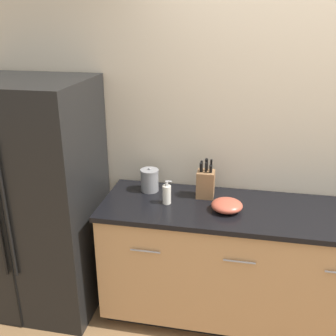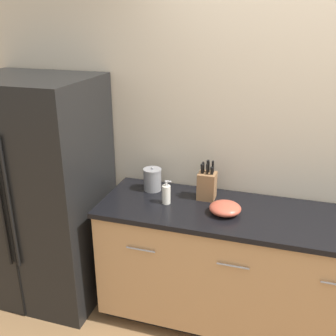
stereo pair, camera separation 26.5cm
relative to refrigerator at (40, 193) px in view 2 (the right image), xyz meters
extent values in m
cube|color=beige|center=(2.00, 0.40, 0.43)|extent=(10.00, 0.05, 2.60)
cube|color=black|center=(1.82, 0.10, -0.83)|extent=(2.48, 0.54, 0.09)
cube|color=tan|center=(1.82, 0.06, -0.39)|extent=(2.52, 0.62, 0.79)
cube|color=black|center=(1.82, 0.05, 0.03)|extent=(2.54, 0.64, 0.03)
cylinder|color=#99999E|center=(0.91, -0.26, -0.17)|extent=(0.20, 0.01, 0.01)
cylinder|color=#99999E|center=(1.52, -0.26, -0.17)|extent=(0.20, 0.01, 0.01)
cube|color=black|center=(0.00, 0.00, 0.00)|extent=(0.92, 0.74, 1.74)
cube|color=black|center=(0.00, -0.37, 0.00)|extent=(0.01, 0.01, 1.71)
cylinder|color=black|center=(-0.03, -0.39, 0.09)|extent=(0.02, 0.02, 0.96)
cylinder|color=black|center=(0.04, -0.39, 0.09)|extent=(0.02, 0.02, 0.96)
cube|color=olive|center=(1.25, 0.19, 0.14)|extent=(0.12, 0.12, 0.19)
cylinder|color=black|center=(1.21, 0.20, 0.28)|extent=(0.02, 0.03, 0.08)
cylinder|color=black|center=(1.21, 0.17, 0.27)|extent=(0.02, 0.04, 0.07)
cylinder|color=black|center=(1.25, 0.20, 0.28)|extent=(0.02, 0.04, 0.09)
cylinder|color=black|center=(1.25, 0.17, 0.28)|extent=(0.01, 0.03, 0.08)
cylinder|color=black|center=(1.28, 0.20, 0.28)|extent=(0.02, 0.03, 0.09)
cylinder|color=black|center=(1.28, 0.17, 0.27)|extent=(0.02, 0.03, 0.06)
cylinder|color=silver|center=(1.00, 0.03, 0.11)|extent=(0.06, 0.06, 0.13)
cylinder|color=#B2B2B5|center=(1.00, 0.03, 0.19)|extent=(0.02, 0.02, 0.04)
cylinder|color=#B2B2B5|center=(1.01, 0.03, 0.21)|extent=(0.04, 0.01, 0.01)
cylinder|color=gray|center=(0.83, 0.21, 0.12)|extent=(0.13, 0.13, 0.15)
cylinder|color=gray|center=(0.83, 0.21, 0.21)|extent=(0.13, 0.13, 0.01)
sphere|color=gray|center=(0.83, 0.21, 0.22)|extent=(0.02, 0.02, 0.02)
ellipsoid|color=#B24C38|center=(1.41, 0.00, 0.08)|extent=(0.21, 0.21, 0.08)
camera|label=1|loc=(1.48, -2.37, 1.27)|focal=42.00mm
camera|label=2|loc=(1.73, -2.30, 1.27)|focal=42.00mm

